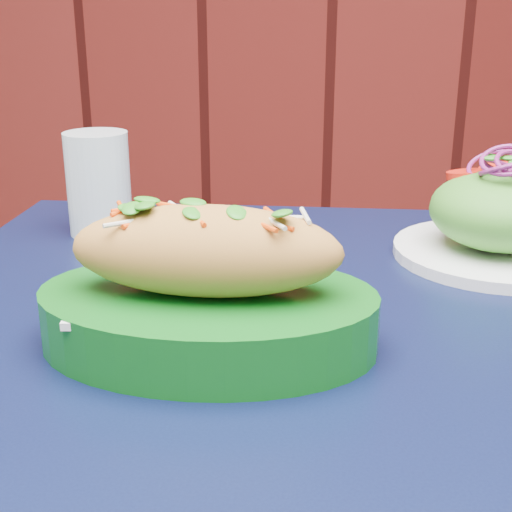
# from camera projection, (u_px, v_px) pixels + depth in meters

# --- Properties ---
(cafe_table) EXTENTS (0.85, 0.85, 0.75)m
(cafe_table) POSITION_uv_depth(u_px,v_px,m) (327.00, 431.00, 0.61)
(cafe_table) COLOR black
(cafe_table) RESTS_ON ground
(banh_mi_basket) EXTENTS (0.28, 0.19, 0.12)m
(banh_mi_basket) POSITION_uv_depth(u_px,v_px,m) (207.00, 291.00, 0.55)
(banh_mi_basket) COLOR #0C5A16
(banh_mi_basket) RESTS_ON cafe_table
(salad_plate) EXTENTS (0.22, 0.22, 0.12)m
(salad_plate) POSITION_uv_depth(u_px,v_px,m) (500.00, 218.00, 0.75)
(salad_plate) COLOR white
(salad_plate) RESTS_ON cafe_table
(water_glass) EXTENTS (0.07, 0.07, 0.12)m
(water_glass) POSITION_uv_depth(u_px,v_px,m) (99.00, 184.00, 0.83)
(water_glass) COLOR silver
(water_glass) RESTS_ON cafe_table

